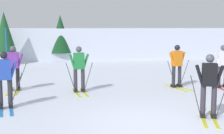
{
  "coord_description": "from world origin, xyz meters",
  "views": [
    {
      "loc": [
        -2.86,
        -7.31,
        2.42
      ],
      "look_at": [
        0.02,
        4.38,
        0.9
      ],
      "focal_mm": 51.2,
      "sensor_mm": 36.0,
      "label": 1
    }
  ],
  "objects_px": {
    "skier_blue": "(5,78)",
    "skier_white": "(223,65)",
    "skier_green": "(79,68)",
    "skier_purple": "(14,67)",
    "skier_orange": "(177,65)",
    "conifer_far_left": "(60,34)",
    "skier_black": "(209,84)",
    "conifer_far_right": "(4,32)",
    "trail_marker_pole": "(7,51)"
  },
  "relations": [
    {
      "from": "skier_blue",
      "to": "skier_white",
      "type": "distance_m",
      "value": 8.23
    },
    {
      "from": "skier_green",
      "to": "skier_purple",
      "type": "distance_m",
      "value": 2.51
    },
    {
      "from": "skier_white",
      "to": "skier_orange",
      "type": "relative_size",
      "value": 1.0
    },
    {
      "from": "skier_purple",
      "to": "conifer_far_left",
      "type": "bearing_deg",
      "value": 76.01
    },
    {
      "from": "skier_black",
      "to": "conifer_far_left",
      "type": "height_order",
      "value": "conifer_far_left"
    },
    {
      "from": "skier_green",
      "to": "conifer_far_left",
      "type": "bearing_deg",
      "value": 88.6
    },
    {
      "from": "skier_blue",
      "to": "skier_purple",
      "type": "distance_m",
      "value": 2.72
    },
    {
      "from": "skier_blue",
      "to": "skier_green",
      "type": "relative_size",
      "value": 1.0
    },
    {
      "from": "skier_orange",
      "to": "skier_purple",
      "type": "relative_size",
      "value": 1.0
    },
    {
      "from": "skier_purple",
      "to": "conifer_far_right",
      "type": "bearing_deg",
      "value": 96.52
    },
    {
      "from": "skier_white",
      "to": "skier_black",
      "type": "xyz_separation_m",
      "value": [
        -2.79,
        -3.69,
        0.0
      ]
    },
    {
      "from": "skier_orange",
      "to": "conifer_far_right",
      "type": "relative_size",
      "value": 0.51
    },
    {
      "from": "trail_marker_pole",
      "to": "skier_green",
      "type": "bearing_deg",
      "value": -61.12
    },
    {
      "from": "skier_white",
      "to": "skier_black",
      "type": "distance_m",
      "value": 4.62
    },
    {
      "from": "conifer_far_left",
      "to": "skier_orange",
      "type": "bearing_deg",
      "value": -72.41
    },
    {
      "from": "skier_white",
      "to": "conifer_far_right",
      "type": "height_order",
      "value": "conifer_far_right"
    },
    {
      "from": "skier_white",
      "to": "skier_green",
      "type": "height_order",
      "value": "same"
    },
    {
      "from": "skier_white",
      "to": "conifer_far_right",
      "type": "xyz_separation_m",
      "value": [
        -9.04,
        10.28,
        1.19
      ]
    },
    {
      "from": "conifer_far_left",
      "to": "skier_purple",
      "type": "bearing_deg",
      "value": -103.99
    },
    {
      "from": "skier_orange",
      "to": "trail_marker_pole",
      "type": "height_order",
      "value": "trail_marker_pole"
    },
    {
      "from": "skier_black",
      "to": "trail_marker_pole",
      "type": "bearing_deg",
      "value": 121.32
    },
    {
      "from": "trail_marker_pole",
      "to": "skier_black",
      "type": "bearing_deg",
      "value": -58.68
    },
    {
      "from": "skier_blue",
      "to": "skier_purple",
      "type": "height_order",
      "value": "same"
    },
    {
      "from": "skier_green",
      "to": "skier_purple",
      "type": "xyz_separation_m",
      "value": [
        -2.37,
        0.85,
        -0.0
      ]
    },
    {
      "from": "skier_black",
      "to": "skier_orange",
      "type": "xyz_separation_m",
      "value": [
        1.06,
        4.19,
        -0.0
      ]
    },
    {
      "from": "skier_black",
      "to": "conifer_far_left",
      "type": "bearing_deg",
      "value": 99.35
    },
    {
      "from": "skier_purple",
      "to": "conifer_far_left",
      "type": "height_order",
      "value": "conifer_far_left"
    },
    {
      "from": "skier_black",
      "to": "conifer_far_left",
      "type": "relative_size",
      "value": 0.53
    },
    {
      "from": "conifer_far_left",
      "to": "skier_green",
      "type": "bearing_deg",
      "value": -91.4
    },
    {
      "from": "skier_orange",
      "to": "skier_green",
      "type": "distance_m",
      "value": 3.92
    },
    {
      "from": "conifer_far_left",
      "to": "trail_marker_pole",
      "type": "bearing_deg",
      "value": -117.8
    },
    {
      "from": "skier_white",
      "to": "trail_marker_pole",
      "type": "height_order",
      "value": "trail_marker_pole"
    },
    {
      "from": "conifer_far_left",
      "to": "conifer_far_right",
      "type": "height_order",
      "value": "conifer_far_right"
    },
    {
      "from": "skier_purple",
      "to": "conifer_far_left",
      "type": "distance_m",
      "value": 10.99
    },
    {
      "from": "trail_marker_pole",
      "to": "conifer_far_right",
      "type": "xyz_separation_m",
      "value": [
        -0.44,
        4.42,
        0.93
      ]
    },
    {
      "from": "skier_black",
      "to": "skier_blue",
      "type": "bearing_deg",
      "value": 156.38
    },
    {
      "from": "skier_blue",
      "to": "trail_marker_pole",
      "type": "relative_size",
      "value": 0.73
    },
    {
      "from": "skier_black",
      "to": "skier_green",
      "type": "xyz_separation_m",
      "value": [
        -2.86,
        4.2,
        -0.0
      ]
    },
    {
      "from": "skier_orange",
      "to": "skier_purple",
      "type": "height_order",
      "value": "same"
    },
    {
      "from": "skier_white",
      "to": "skier_black",
      "type": "relative_size",
      "value": 1.0
    },
    {
      "from": "skier_orange",
      "to": "skier_blue",
      "type": "bearing_deg",
      "value": -163.74
    },
    {
      "from": "skier_orange",
      "to": "trail_marker_pole",
      "type": "relative_size",
      "value": 0.73
    },
    {
      "from": "skier_white",
      "to": "skier_blue",
      "type": "bearing_deg",
      "value": -170.49
    },
    {
      "from": "trail_marker_pole",
      "to": "skier_purple",
      "type": "bearing_deg",
      "value": -82.62
    },
    {
      "from": "trail_marker_pole",
      "to": "skier_blue",
      "type": "bearing_deg",
      "value": -86.17
    },
    {
      "from": "skier_green",
      "to": "conifer_far_left",
      "type": "height_order",
      "value": "conifer_far_left"
    },
    {
      "from": "trail_marker_pole",
      "to": "conifer_far_right",
      "type": "bearing_deg",
      "value": 95.65
    },
    {
      "from": "conifer_far_right",
      "to": "skier_green",
      "type": "bearing_deg",
      "value": -70.88
    },
    {
      "from": "skier_blue",
      "to": "skier_green",
      "type": "distance_m",
      "value": 3.09
    },
    {
      "from": "skier_white",
      "to": "conifer_far_left",
      "type": "height_order",
      "value": "conifer_far_left"
    }
  ]
}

